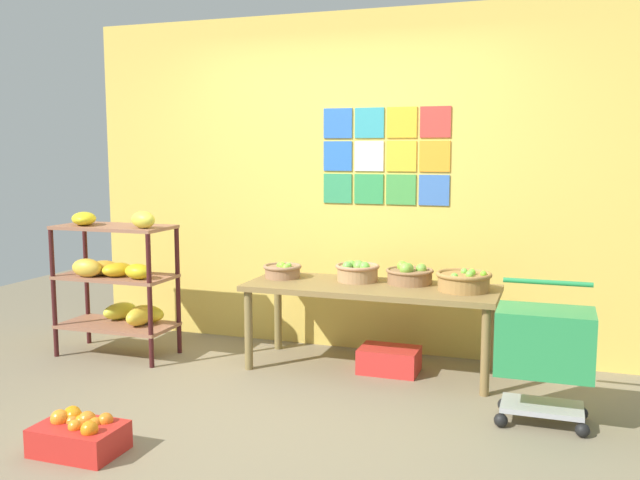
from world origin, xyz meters
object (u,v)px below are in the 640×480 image
Objects in this scene: fruit_basket_back_left at (409,274)px; fruit_basket_right at (464,280)px; fruit_basket_centre at (357,271)px; orange_crate_foreground at (79,434)px; produce_crate_under_table at (389,360)px; shopping_cart at (544,346)px; display_table at (371,294)px; banana_shelf_unit at (118,278)px; fruit_basket_back_right at (283,270)px.

fruit_basket_back_left is 0.90× the size of fruit_basket_right.
fruit_basket_centre reaches higher than orange_crate_foreground.
shopping_cart is at bearing -30.89° from produce_crate_under_table.
fruit_basket_back_left is at bearing 32.84° from display_table.
display_table is 2.19m from orange_crate_foreground.
orange_crate_foreground is (-1.33, -2.00, -0.60)m from fruit_basket_back_left.
banana_shelf_unit is 1.95m from display_table.
produce_crate_under_table is at bearing 149.88° from shopping_cart.
banana_shelf_unit is 2.22m from fruit_basket_back_left.
banana_shelf_unit is 0.63× the size of display_table.
display_table is 1.36m from shopping_cart.
display_table is 0.32m from fruit_basket_back_left.
fruit_basket_centre is at bearing 139.29° from display_table.
fruit_basket_right is at bearing -2.19° from fruit_basket_back_right.
fruit_basket_back_right is 2.04m from orange_crate_foreground.
fruit_basket_right is 0.89m from shopping_cart.
shopping_cart is at bearing -28.16° from display_table.
banana_shelf_unit is 2.15m from produce_crate_under_table.
fruit_basket_back_right is at bearing -175.12° from fruit_basket_back_left.
display_table is 2.21× the size of shopping_cart.
banana_shelf_unit is 3.31× the size of fruit_basket_back_left.
fruit_basket_back_left is 1.27m from shopping_cart.
orange_crate_foreground is at bearing -61.72° from banana_shelf_unit.
produce_crate_under_table is at bearing 7.56° from banana_shelf_unit.
fruit_basket_centre is 1.12× the size of fruit_basket_back_right.
fruit_basket_right reaches higher than orange_crate_foreground.
fruit_basket_back_left reaches higher than produce_crate_under_table.
fruit_basket_centre is at bearing 151.15° from shopping_cart.
banana_shelf_unit is at bearing -171.62° from display_table.
orange_crate_foreground is at bearing -123.94° from produce_crate_under_table.
banana_shelf_unit reaches higher than shopping_cart.
display_table is at bearing -177.96° from fruit_basket_right.
fruit_basket_back_left is 1.18× the size of fruit_basket_back_right.
display_table is 0.67m from fruit_basket_right.
produce_crate_under_table is 0.52× the size of shopping_cart.
produce_crate_under_table is (-0.51, -0.03, -0.61)m from fruit_basket_right.
fruit_basket_centre is 0.85× the size of fruit_basket_right.
shopping_cart reaches higher than fruit_basket_centre.
shopping_cart is at bearing -39.86° from fruit_basket_back_left.
fruit_basket_centre reaches higher than fruit_basket_right.
fruit_basket_centre is 0.95× the size of fruit_basket_back_left.
shopping_cart reaches higher than fruit_basket_back_left.
fruit_basket_back_right is 1.04m from produce_crate_under_table.
banana_shelf_unit reaches higher than display_table.
fruit_basket_centre is 0.78× the size of produce_crate_under_table.
fruit_basket_right is at bearing -6.81° from fruit_basket_centre.
shopping_cart is (0.55, -0.67, -0.23)m from fruit_basket_right.
banana_shelf_unit reaches higher than orange_crate_foreground.
produce_crate_under_table is (0.14, -0.01, -0.47)m from display_table.
fruit_basket_back_left reaches higher than display_table.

